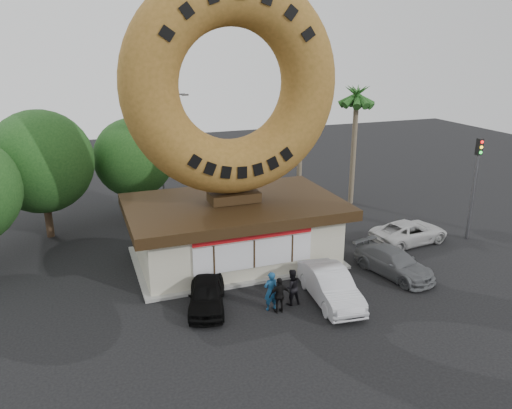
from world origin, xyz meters
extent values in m
plane|color=black|center=(0.00, 0.00, 0.00)|extent=(90.00, 90.00, 0.00)
cube|color=#BBB7A0|center=(0.00, 6.00, 1.50)|extent=(10.00, 6.00, 3.00)
cube|color=#999993|center=(0.00, 6.00, 0.07)|extent=(10.60, 6.60, 0.15)
cube|color=#3F3F3F|center=(0.00, 6.00, 3.05)|extent=(10.00, 6.00, 0.10)
cube|color=black|center=(0.00, 6.00, 3.00)|extent=(11.20, 7.20, 0.55)
cube|color=silver|center=(0.00, 2.95, 1.55)|extent=(6.00, 0.12, 1.40)
cube|color=red|center=(0.00, 2.93, 2.55)|extent=(6.00, 0.10, 0.45)
cube|color=black|center=(0.00, 6.00, 3.55)|extent=(2.60, 1.40, 0.50)
torus|color=olive|center=(0.00, 6.00, 9.27)|extent=(10.94, 2.79, 10.94)
cylinder|color=#473321|center=(-9.50, 13.00, 1.65)|extent=(0.44, 0.44, 3.30)
sphere|color=#183F16|center=(-9.50, 13.00, 4.65)|extent=(6.00, 6.00, 6.00)
cylinder|color=#473321|center=(-4.00, 15.00, 1.43)|extent=(0.44, 0.44, 2.86)
sphere|color=#183F16|center=(-4.00, 15.00, 4.03)|extent=(5.20, 5.20, 5.20)
cylinder|color=#726651|center=(7.50, 14.00, 4.50)|extent=(0.36, 0.36, 9.00)
cylinder|color=#726651|center=(11.00, 12.50, 4.00)|extent=(0.36, 0.36, 8.00)
cylinder|color=#59595E|center=(-2.00, 16.00, 4.00)|extent=(0.18, 0.18, 8.00)
cylinder|color=#59595E|center=(-1.10, 16.00, 7.90)|extent=(1.80, 0.12, 0.12)
cube|color=#59595E|center=(-0.20, 16.00, 7.85)|extent=(0.45, 0.20, 0.12)
cylinder|color=#59595E|center=(14.00, 4.00, 3.00)|extent=(0.18, 0.18, 6.00)
cube|color=black|center=(14.00, 4.00, 5.60)|extent=(0.30, 0.28, 0.95)
sphere|color=red|center=(14.00, 3.85, 5.90)|extent=(0.18, 0.18, 0.18)
sphere|color=yellow|center=(14.00, 3.85, 5.60)|extent=(0.18, 0.18, 0.18)
sphere|color=green|center=(14.00, 3.85, 5.30)|extent=(0.18, 0.18, 0.18)
imported|color=navy|center=(-0.17, 0.31, 0.90)|extent=(0.70, 0.49, 1.81)
imported|color=black|center=(0.88, 0.45, 0.84)|extent=(0.84, 0.66, 1.69)
imported|color=black|center=(0.11, -0.05, 0.82)|extent=(0.98, 0.45, 1.65)
imported|color=black|center=(-2.76, 1.44, 0.66)|extent=(2.60, 4.17, 1.32)
imported|color=#BABAC0|center=(2.66, 0.10, 0.76)|extent=(2.02, 4.73, 1.52)
imported|color=slate|center=(6.98, 1.40, 0.65)|extent=(2.81, 4.78, 1.30)
imported|color=silver|center=(10.33, 4.68, 0.66)|extent=(4.99, 2.76, 1.32)
camera|label=1|loc=(-7.50, -17.79, 11.30)|focal=35.00mm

